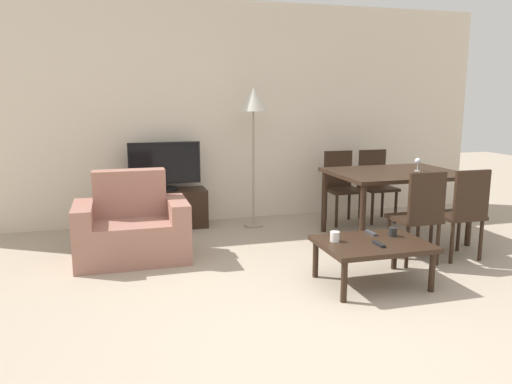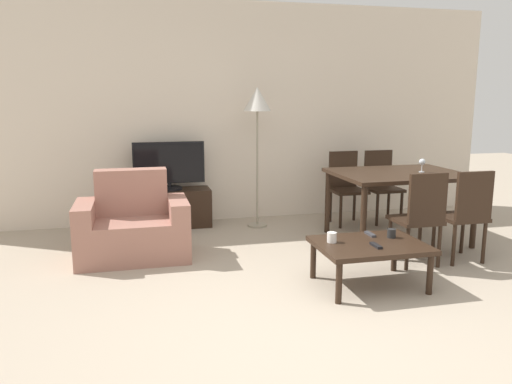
{
  "view_description": "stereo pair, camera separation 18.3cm",
  "coord_description": "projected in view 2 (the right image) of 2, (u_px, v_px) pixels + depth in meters",
  "views": [
    {
      "loc": [
        -1.29,
        -2.93,
        1.55
      ],
      "look_at": [
        0.0,
        1.6,
        0.65
      ],
      "focal_mm": 35.0,
      "sensor_mm": 36.0,
      "label": 1
    },
    {
      "loc": [
        -1.11,
        -2.98,
        1.55
      ],
      "look_at": [
        0.0,
        1.6,
        0.65
      ],
      "focal_mm": 35.0,
      "sensor_mm": 36.0,
      "label": 2
    }
  ],
  "objects": [
    {
      "name": "armchair",
      "position": [
        133.0,
        228.0,
        4.85
      ],
      "size": [
        1.06,
        0.67,
        0.85
      ],
      "color": "#9E6B5B",
      "rests_on": "ground_plane"
    },
    {
      "name": "dining_chair_near_right",
      "position": [
        466.0,
        212.0,
        4.68
      ],
      "size": [
        0.4,
        0.4,
        0.89
      ],
      "color": "black",
      "rests_on": "ground_plane"
    },
    {
      "name": "wine_glass_left",
      "position": [
        422.0,
        163.0,
        5.36
      ],
      "size": [
        0.07,
        0.07,
        0.15
      ],
      "color": "silver",
      "rests_on": "dining_table"
    },
    {
      "name": "dining_chair_far",
      "position": [
        381.0,
        182.0,
        6.27
      ],
      "size": [
        0.4,
        0.4,
        0.89
      ],
      "color": "black",
      "rests_on": "ground_plane"
    },
    {
      "name": "tv",
      "position": [
        169.0,
        166.0,
        5.92
      ],
      "size": [
        0.84,
        0.29,
        0.57
      ],
      "color": "black",
      "rests_on": "tv_stand"
    },
    {
      "name": "dining_table",
      "position": [
        399.0,
        179.0,
        5.38
      ],
      "size": [
        1.36,
        1.06,
        0.75
      ],
      "color": "black",
      "rests_on": "ground_plane"
    },
    {
      "name": "coffee_table",
      "position": [
        370.0,
        248.0,
        4.11
      ],
      "size": [
        0.89,
        0.67,
        0.37
      ],
      "color": "black",
      "rests_on": "ground_plane"
    },
    {
      "name": "tv_stand",
      "position": [
        170.0,
        208.0,
        6.02
      ],
      "size": [
        0.96,
        0.38,
        0.46
      ],
      "color": "black",
      "rests_on": "ground_plane"
    },
    {
      "name": "cup_colored_far",
      "position": [
        391.0,
        233.0,
        4.25
      ],
      "size": [
        0.07,
        0.07,
        0.08
      ],
      "color": "black",
      "rests_on": "coffee_table"
    },
    {
      "name": "remote_secondary",
      "position": [
        376.0,
        245.0,
        3.99
      ],
      "size": [
        0.04,
        0.15,
        0.02
      ],
      "color": "black",
      "rests_on": "coffee_table"
    },
    {
      "name": "ground_plane",
      "position": [
        311.0,
        329.0,
        3.39
      ],
      "size": [
        18.0,
        18.0,
        0.0
      ],
      "primitive_type": "plane",
      "color": "tan"
    },
    {
      "name": "dining_chair_near",
      "position": [
        420.0,
        214.0,
        4.56
      ],
      "size": [
        0.4,
        0.4,
        0.89
      ],
      "color": "black",
      "rests_on": "ground_plane"
    },
    {
      "name": "floor_lamp",
      "position": [
        257.0,
        107.0,
        5.82
      ],
      "size": [
        0.33,
        0.33,
        1.66
      ],
      "color": "gray",
      "rests_on": "ground_plane"
    },
    {
      "name": "remote_primary",
      "position": [
        370.0,
        234.0,
        4.32
      ],
      "size": [
        0.04,
        0.15,
        0.02
      ],
      "color": "#38383D",
      "rests_on": "coffee_table"
    },
    {
      "name": "wall_back",
      "position": [
        225.0,
        113.0,
        6.23
      ],
      "size": [
        7.1,
        0.06,
        2.7
      ],
      "color": "beige",
      "rests_on": "ground_plane"
    },
    {
      "name": "cup_white_near",
      "position": [
        332.0,
        237.0,
        4.11
      ],
      "size": [
        0.08,
        0.08,
        0.08
      ],
      "color": "white",
      "rests_on": "coffee_table"
    },
    {
      "name": "dining_chair_far_left",
      "position": [
        346.0,
        184.0,
        6.16
      ],
      "size": [
        0.4,
        0.4,
        0.89
      ],
      "color": "black",
      "rests_on": "ground_plane"
    }
  ]
}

